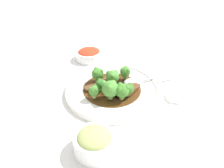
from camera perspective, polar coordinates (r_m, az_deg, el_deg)
The scene contains 19 objects.
ground_plane at distance 0.75m, azimuth 0.00°, elevation -2.14°, with size 4.00×4.00×0.00m, color white.
main_plate at distance 0.74m, azimuth 0.00°, elevation -1.52°, with size 0.32×0.32×0.02m.
beef_strip_0 at distance 0.72m, azimuth 4.86°, elevation -1.13°, with size 0.06×0.07×0.01m.
beef_strip_1 at distance 0.73m, azimuth -4.77°, elevation -0.68°, with size 0.06×0.05×0.01m.
beef_strip_2 at distance 0.71m, azimuth 0.85°, elevation -1.89°, with size 0.07×0.05×0.01m.
beef_strip_3 at distance 0.77m, azimuth -0.21°, elevation 1.65°, with size 0.06×0.07×0.01m.
broccoli_floret_0 at distance 0.71m, azimuth -2.96°, elevation 0.07°, with size 0.03×0.03×0.04m.
broccoli_floret_1 at distance 0.73m, azimuth 0.10°, elevation 1.98°, with size 0.04×0.04×0.05m.
broccoli_floret_2 at distance 0.76m, azimuth 3.48°, elevation 3.22°, with size 0.04×0.04×0.05m.
broccoli_floret_3 at distance 0.75m, azimuth -3.78°, elevation 2.68°, with size 0.04×0.04×0.05m.
broccoli_floret_4 at distance 0.67m, azimuth -0.86°, elevation -1.18°, with size 0.05×0.05×0.06m.
broccoli_floret_5 at distance 0.68m, azimuth -4.73°, elevation -1.77°, with size 0.03×0.03×0.04m.
broccoli_floret_6 at distance 0.67m, azimuth 2.65°, elevation -1.66°, with size 0.04×0.04×0.05m.
broccoli_floret_7 at distance 0.69m, azimuth 4.27°, elevation -1.26°, with size 0.03×0.03×0.04m.
serving_spoon at distance 0.76m, azimuth 6.59°, elevation 0.79°, with size 0.20×0.11×0.01m.
side_bowl_kimchi at distance 0.94m, azimuth -6.07°, elevation 7.74°, with size 0.11×0.11×0.05m.
side_bowl_appetizer at distance 0.55m, azimuth -4.64°, elevation -14.78°, with size 0.10×0.10×0.06m.
sauce_dish at distance 0.74m, azimuth 16.43°, elevation -3.24°, with size 0.07×0.07×0.01m.
paper_napkin at distance 0.76m, azimuth 18.37°, elevation -3.25°, with size 0.13×0.11×0.01m.
Camera 1 is at (0.06, -0.59, 0.45)m, focal length 35.00 mm.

